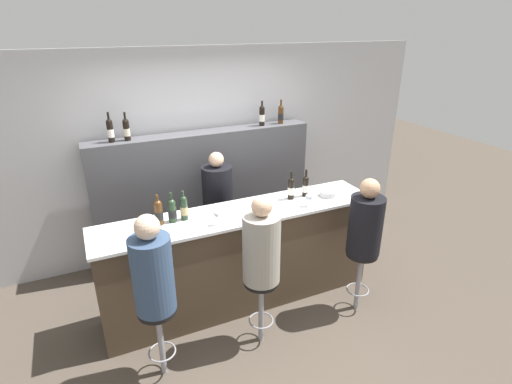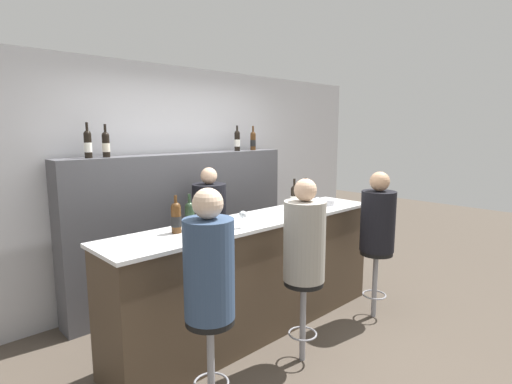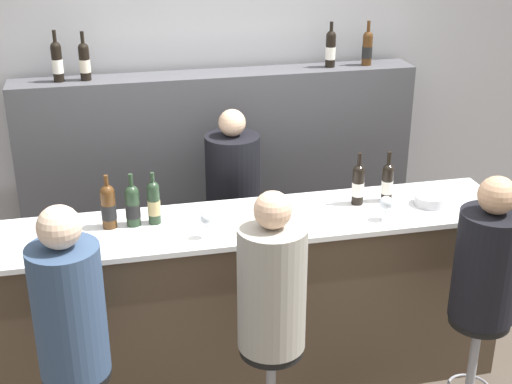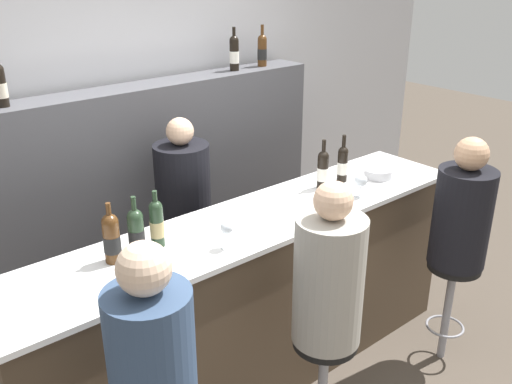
# 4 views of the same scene
# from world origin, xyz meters

# --- Properties ---
(wall_back) EXTENTS (6.40, 0.05, 2.60)m
(wall_back) POSITION_xyz_m (0.00, 1.66, 1.30)
(wall_back) COLOR #B2B2B7
(wall_back) RESTS_ON ground_plane
(bar_counter) EXTENTS (2.92, 0.59, 1.09)m
(bar_counter) POSITION_xyz_m (0.00, 0.28, 0.54)
(bar_counter) COLOR #473828
(bar_counter) RESTS_ON ground_plane
(back_bar_cabinet) EXTENTS (2.74, 0.28, 1.63)m
(back_bar_cabinet) POSITION_xyz_m (0.00, 1.43, 0.82)
(back_bar_cabinet) COLOR #4C4C51
(back_bar_cabinet) RESTS_ON ground_plane
(wine_bottle_counter_0) EXTENTS (0.08, 0.08, 0.30)m
(wine_bottle_counter_0) POSITION_xyz_m (-0.79, 0.35, 1.21)
(wine_bottle_counter_0) COLOR #4C2D14
(wine_bottle_counter_0) RESTS_ON bar_counter
(wine_bottle_counter_1) EXTENTS (0.08, 0.08, 0.30)m
(wine_bottle_counter_1) POSITION_xyz_m (-0.67, 0.35, 1.21)
(wine_bottle_counter_1) COLOR #233823
(wine_bottle_counter_1) RESTS_ON bar_counter
(wine_bottle_counter_2) EXTENTS (0.07, 0.07, 0.30)m
(wine_bottle_counter_2) POSITION_xyz_m (-0.55, 0.35, 1.21)
(wine_bottle_counter_2) COLOR #233823
(wine_bottle_counter_2) RESTS_ON bar_counter
(wine_bottle_counter_3) EXTENTS (0.07, 0.07, 0.31)m
(wine_bottle_counter_3) POSITION_xyz_m (0.62, 0.35, 1.21)
(wine_bottle_counter_3) COLOR black
(wine_bottle_counter_3) RESTS_ON bar_counter
(wine_bottle_counter_4) EXTENTS (0.07, 0.07, 0.31)m
(wine_bottle_counter_4) POSITION_xyz_m (0.80, 0.35, 1.21)
(wine_bottle_counter_4) COLOR black
(wine_bottle_counter_4) RESTS_ON bar_counter
(wine_bottle_backbar_0) EXTENTS (0.07, 0.07, 0.33)m
(wine_bottle_backbar_0) POSITION_xyz_m (-1.03, 1.43, 1.77)
(wine_bottle_backbar_0) COLOR black
(wine_bottle_backbar_0) RESTS_ON back_bar_cabinet
(wine_bottle_backbar_1) EXTENTS (0.07, 0.07, 0.31)m
(wine_bottle_backbar_1) POSITION_xyz_m (-0.86, 1.43, 1.76)
(wine_bottle_backbar_1) COLOR black
(wine_bottle_backbar_1) RESTS_ON back_bar_cabinet
(wine_bottle_backbar_2) EXTENTS (0.07, 0.07, 0.31)m
(wine_bottle_backbar_2) POSITION_xyz_m (0.79, 1.43, 1.76)
(wine_bottle_backbar_2) COLOR black
(wine_bottle_backbar_2) RESTS_ON back_bar_cabinet
(wine_bottle_backbar_3) EXTENTS (0.07, 0.07, 0.31)m
(wine_bottle_backbar_3) POSITION_xyz_m (1.06, 1.43, 1.76)
(wine_bottle_backbar_3) COLOR #4C2D14
(wine_bottle_backbar_3) RESTS_ON back_bar_cabinet
(wine_glass_0) EXTENTS (0.06, 0.06, 0.14)m
(wine_glass_0) POSITION_xyz_m (-0.30, 0.11, 1.19)
(wine_glass_0) COLOR silver
(wine_glass_0) RESTS_ON bar_counter
(wine_glass_1) EXTENTS (0.08, 0.08, 0.14)m
(wine_glass_1) POSITION_xyz_m (0.70, 0.11, 1.18)
(wine_glass_1) COLOR silver
(wine_glass_1) RESTS_ON bar_counter
(metal_bowl) EXTENTS (0.19, 0.19, 0.06)m
(metal_bowl) POSITION_xyz_m (1.03, 0.24, 1.12)
(metal_bowl) COLOR #B7B7BC
(metal_bowl) RESTS_ON bar_counter
(guest_seated_left) EXTENTS (0.33, 0.33, 0.85)m
(guest_seated_left) POSITION_xyz_m (-1.01, -0.36, 1.07)
(guest_seated_left) COLOR #334766
(guest_seated_left) RESTS_ON bar_stool_left
(bar_stool_middle) EXTENTS (0.32, 0.32, 0.70)m
(bar_stool_middle) POSITION_xyz_m (-0.06, -0.36, 0.53)
(bar_stool_middle) COLOR gray
(bar_stool_middle) RESTS_ON ground_plane
(guest_seated_middle) EXTENTS (0.33, 0.33, 0.82)m
(guest_seated_middle) POSITION_xyz_m (-0.06, -0.36, 1.05)
(guest_seated_middle) COLOR gray
(guest_seated_middle) RESTS_ON bar_stool_middle
(bar_stool_right) EXTENTS (0.32, 0.32, 0.70)m
(bar_stool_right) POSITION_xyz_m (1.07, -0.36, 0.53)
(bar_stool_right) COLOR gray
(bar_stool_right) RESTS_ON ground_plane
(guest_seated_right) EXTENTS (0.34, 0.34, 0.79)m
(guest_seated_right) POSITION_xyz_m (1.07, -0.36, 1.04)
(guest_seated_right) COLOR black
(guest_seated_right) RESTS_ON bar_stool_right
(bartender) EXTENTS (0.35, 0.35, 1.51)m
(bartender) POSITION_xyz_m (0.01, 0.98, 0.69)
(bartender) COLOR black
(bartender) RESTS_ON ground_plane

